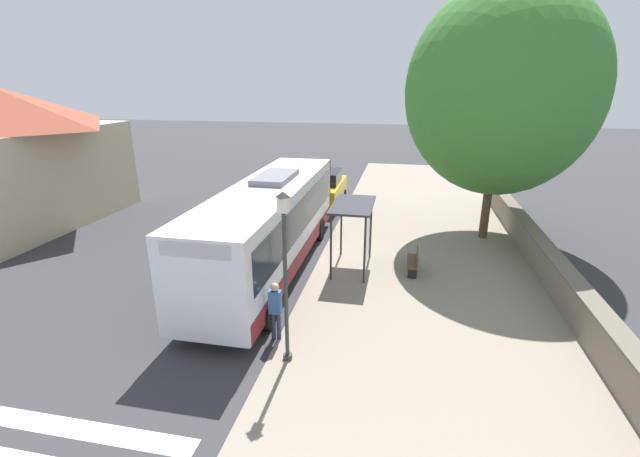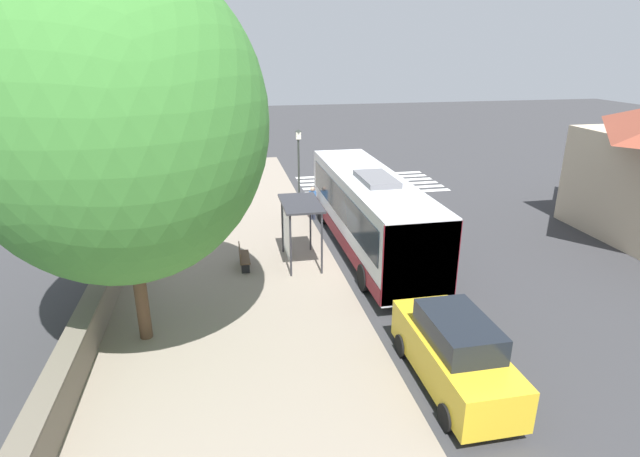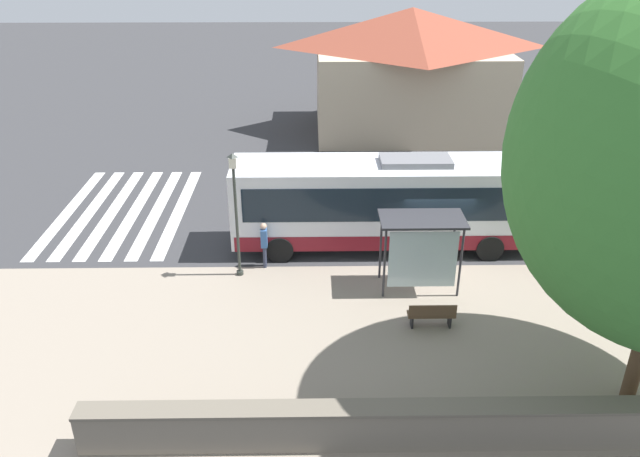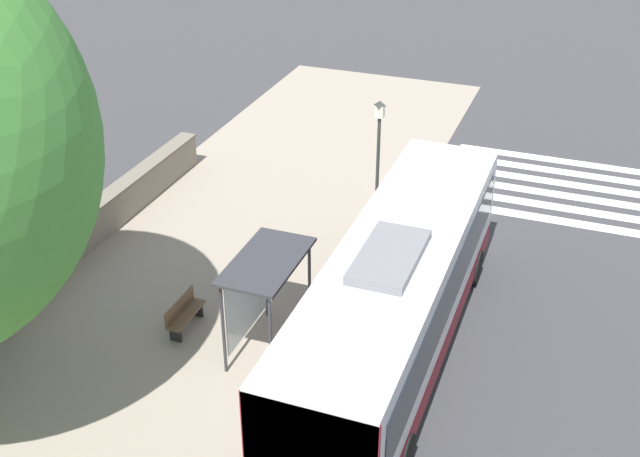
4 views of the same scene
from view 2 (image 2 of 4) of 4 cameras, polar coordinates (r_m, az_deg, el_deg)
ground_plane at (r=20.11m, az=2.27°, el=-4.62°), size 120.00×120.00×0.00m
sidewalk_plaza at (r=19.63m, az=-10.67°, el=-5.59°), size 9.00×44.00×0.02m
crosswalk_stripes at (r=32.86m, az=5.67°, el=5.14°), size 9.00×5.25×0.01m
stone_wall at (r=19.83m, az=-22.58°, el=-4.69°), size 0.60×20.00×1.20m
bus at (r=21.29m, az=5.61°, el=2.04°), size 2.67×11.62×3.56m
bus_shelter at (r=19.90m, az=-2.62°, el=1.63°), size 1.51×2.77×2.60m
pedestrian at (r=25.44m, az=-0.84°, el=3.22°), size 0.34×0.23×1.75m
bench at (r=20.25m, az=-8.78°, el=-3.22°), size 0.40×1.45×0.88m
street_lamp_near at (r=25.74m, az=-2.45°, el=7.20°), size 0.28×0.28×4.53m
shade_tree at (r=14.39m, az=-22.17°, el=11.27°), size 7.97×7.97×10.94m
parked_car_behind_bus at (r=13.66m, az=15.08°, el=-13.54°), size 1.84×4.63×2.04m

